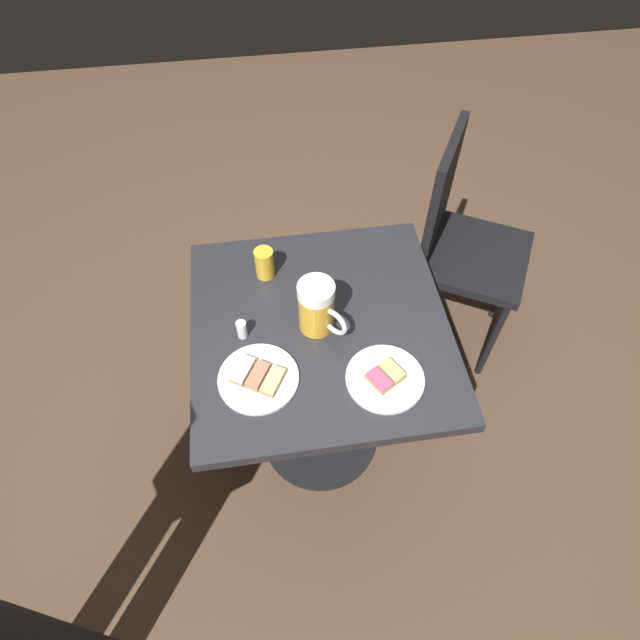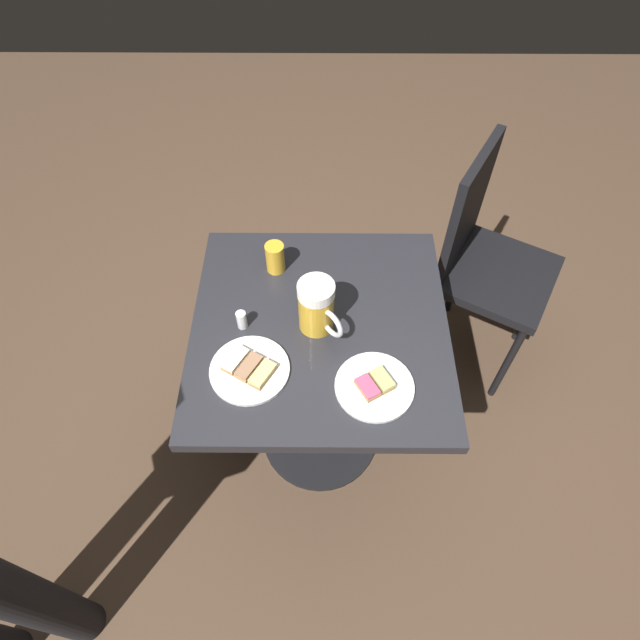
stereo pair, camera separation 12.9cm
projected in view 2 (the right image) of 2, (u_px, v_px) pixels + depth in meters
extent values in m
plane|color=#4C3828|center=(320.00, 435.00, 2.03)|extent=(6.00, 6.00, 0.00)
cylinder|color=black|center=(320.00, 434.00, 2.02)|extent=(0.44, 0.44, 0.01)
cylinder|color=black|center=(320.00, 389.00, 1.74)|extent=(0.09, 0.09, 0.70)
cube|color=#232328|center=(320.00, 328.00, 1.46)|extent=(0.72, 0.71, 0.04)
cylinder|color=white|center=(250.00, 370.00, 1.35)|extent=(0.21, 0.21, 0.01)
cube|color=#9E7547|center=(236.00, 360.00, 1.35)|extent=(0.09, 0.07, 0.01)
cube|color=white|center=(235.00, 358.00, 1.35)|extent=(0.09, 0.07, 0.01)
cube|color=#9E7547|center=(249.00, 368.00, 1.34)|extent=(0.09, 0.07, 0.01)
cube|color=#997051|center=(249.00, 365.00, 1.33)|extent=(0.09, 0.07, 0.01)
cube|color=#9E7547|center=(263.00, 375.00, 1.33)|extent=(0.09, 0.07, 0.01)
cube|color=#EFE07A|center=(262.00, 373.00, 1.32)|extent=(0.09, 0.07, 0.01)
cylinder|color=white|center=(374.00, 386.00, 1.32)|extent=(0.20, 0.20, 0.01)
cube|color=#9E7547|center=(367.00, 388.00, 1.30)|extent=(0.08, 0.07, 0.01)
cube|color=#BC4C70|center=(368.00, 386.00, 1.30)|extent=(0.08, 0.07, 0.01)
cube|color=#9E7547|center=(382.00, 381.00, 1.32)|extent=(0.08, 0.07, 0.01)
cube|color=#ADC66B|center=(382.00, 379.00, 1.31)|extent=(0.08, 0.07, 0.01)
cylinder|color=gold|center=(316.00, 311.00, 1.39)|extent=(0.10, 0.10, 0.13)
cylinder|color=white|center=(316.00, 292.00, 1.32)|extent=(0.10, 0.10, 0.03)
torus|color=silver|center=(331.00, 323.00, 1.36)|extent=(0.07, 0.07, 0.09)
cylinder|color=gold|center=(275.00, 258.00, 1.53)|extent=(0.06, 0.06, 0.09)
cylinder|color=silver|center=(242.00, 320.00, 1.42)|extent=(0.03, 0.03, 0.06)
cylinder|color=black|center=(507.00, 363.00, 1.95)|extent=(0.03, 0.03, 0.46)
cylinder|color=black|center=(532.00, 305.00, 2.12)|extent=(0.03, 0.03, 0.46)
cylinder|color=black|center=(428.00, 328.00, 2.05)|extent=(0.03, 0.03, 0.46)
cylinder|color=black|center=(457.00, 276.00, 2.21)|extent=(0.03, 0.03, 0.46)
cube|color=black|center=(498.00, 275.00, 1.88)|extent=(0.52, 0.52, 0.04)
cube|color=black|center=(468.00, 209.00, 1.75)|extent=(0.31, 0.19, 0.44)
cylinder|color=black|center=(28.00, 600.00, 1.31)|extent=(0.11, 0.11, 0.85)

